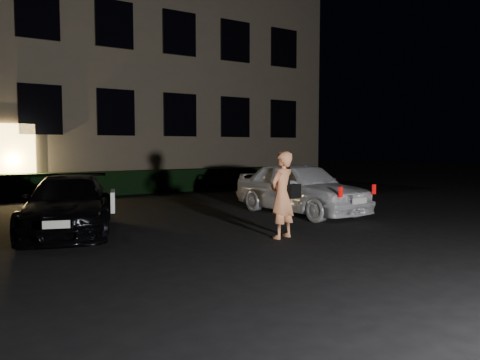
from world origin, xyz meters
TOP-DOWN VIEW (x-y plane):
  - ground at (0.00, 0.00)m, footprint 80.00×80.00m
  - building at (-0.00, 14.99)m, footprint 20.00×8.11m
  - hedge at (0.00, 10.50)m, footprint 15.00×0.70m
  - sedan at (-3.35, 3.58)m, footprint 2.74×4.25m
  - hatch at (2.36, 3.20)m, footprint 1.82×4.09m
  - man at (-0.05, 0.83)m, footprint 0.76×0.56m

SIDE VIEW (x-z plane):
  - ground at x=0.00m, z-range 0.00..0.00m
  - hedge at x=0.00m, z-range 0.00..0.85m
  - sedan at x=-3.35m, z-range 0.00..1.15m
  - hatch at x=2.36m, z-range 0.00..1.36m
  - man at x=-0.05m, z-range 0.00..1.66m
  - building at x=0.00m, z-range 0.00..12.00m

